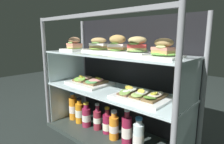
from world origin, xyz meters
TOP-DOWN VIEW (x-y plane):
  - ground_plane at (0.00, 0.00)m, footprint 6.00×6.00m
  - case_base_deck at (0.00, 0.00)m, footprint 1.13×0.43m
  - case_frame at (0.00, 0.13)m, footprint 1.13×0.43m
  - riser_lower_tier at (0.00, 0.00)m, footprint 1.08×0.37m
  - shelf_lower_glass at (0.00, 0.00)m, footprint 1.09×0.39m
  - riser_upper_tier at (0.00, 0.00)m, footprint 1.08×0.37m
  - shelf_upper_glass at (0.00, 0.00)m, footprint 1.09×0.39m
  - plated_roll_sandwich_left_of_center at (-0.40, -0.02)m, footprint 0.18×0.18m
  - plated_roll_sandwich_mid_left at (-0.19, 0.05)m, footprint 0.19×0.19m
  - plated_roll_sandwich_mid_right at (0.01, 0.05)m, footprint 0.18×0.18m
  - plated_roll_sandwich_far_left at (0.19, 0.03)m, footprint 0.20×0.20m
  - plated_roll_sandwich_right_of_center at (0.40, -0.03)m, footprint 0.18×0.18m
  - open_sandwich_tray_near_right_corner at (-0.26, 0.01)m, footprint 0.34×0.25m
  - open_sandwich_tray_far_left at (0.26, -0.02)m, footprint 0.34×0.25m
  - juice_bottle_front_fourth at (-0.44, -0.02)m, footprint 0.07×0.07m
  - juice_bottle_back_center at (-0.35, -0.03)m, footprint 0.07×0.07m
  - juice_bottle_back_left at (-0.25, -0.03)m, footprint 0.07×0.07m
  - juice_bottle_front_second at (-0.15, -0.01)m, footprint 0.06×0.06m
  - juice_bottle_front_right_end at (-0.05, -0.00)m, footprint 0.07×0.07m
  - juice_bottle_back_right at (0.05, -0.03)m, footprint 0.07×0.07m
  - juice_bottle_tucked_behind at (0.15, -0.02)m, footprint 0.07×0.07m
  - juice_bottle_near_post at (0.25, -0.02)m, footprint 0.07×0.07m

SIDE VIEW (x-z plane):
  - ground_plane at x=0.00m, z-range -0.02..0.00m
  - case_base_deck at x=0.00m, z-range 0.00..0.03m
  - juice_bottle_front_right_end at x=-0.05m, z-range 0.01..0.21m
  - juice_bottle_back_left at x=-0.25m, z-range 0.01..0.22m
  - juice_bottle_front_second at x=-0.15m, z-range 0.01..0.22m
  - juice_bottle_back_right at x=0.05m, z-range 0.02..0.23m
  - juice_bottle_near_post at x=0.25m, z-range 0.01..0.23m
  - juice_bottle_back_center at x=-0.35m, z-range 0.02..0.23m
  - juice_bottle_tucked_behind at x=0.15m, z-range 0.01..0.26m
  - juice_bottle_front_fourth at x=-0.44m, z-range 0.02..0.26m
  - riser_lower_tier at x=0.00m, z-range 0.03..0.37m
  - shelf_lower_glass at x=0.00m, z-range 0.37..0.38m
  - open_sandwich_tray_far_left at x=0.26m, z-range 0.37..0.43m
  - open_sandwich_tray_near_right_corner at x=-0.26m, z-range 0.37..0.43m
  - case_frame at x=0.00m, z-range 0.03..0.94m
  - riser_upper_tier at x=0.00m, z-range 0.38..0.63m
  - shelf_upper_glass at x=0.00m, z-range 0.63..0.65m
  - plated_roll_sandwich_right_of_center at x=0.40m, z-range 0.63..0.74m
  - plated_roll_sandwich_mid_left at x=-0.19m, z-range 0.63..0.74m
  - plated_roll_sandwich_far_left at x=0.19m, z-range 0.63..0.75m
  - plated_roll_sandwich_left_of_center at x=-0.40m, z-range 0.63..0.74m
  - plated_roll_sandwich_mid_right at x=0.01m, z-range 0.63..0.76m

